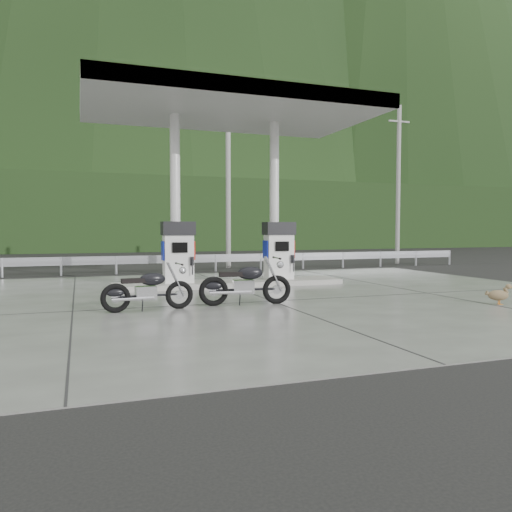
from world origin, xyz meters
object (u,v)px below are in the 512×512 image
object	(u,v)px
gas_pump_left	(178,252)
motorcycle_left	(148,290)
gas_pump_right	(279,251)
motorcycle_right	(246,284)
duck	(498,296)

from	to	relation	value
gas_pump_left	motorcycle_left	world-z (taller)	gas_pump_left
gas_pump_right	motorcycle_left	size ratio (longest dim) A/B	0.98
gas_pump_left	motorcycle_right	bearing A→B (deg)	-77.96
gas_pump_left	motorcycle_left	bearing A→B (deg)	-109.47
gas_pump_left	motorcycle_right	distance (m)	3.96
duck	motorcycle_right	bearing A→B (deg)	-174.62
gas_pump_left	motorcycle_left	size ratio (longest dim) A/B	0.98
motorcycle_right	duck	xyz separation A→B (m)	(5.48, -1.89, -0.27)
gas_pump_left	duck	bearing A→B (deg)	-42.24
gas_pump_right	duck	world-z (taller)	gas_pump_right
gas_pump_left	gas_pump_right	world-z (taller)	same
motorcycle_left	motorcycle_right	bearing A→B (deg)	-1.36
gas_pump_left	motorcycle_right	xyz separation A→B (m)	(0.82, -3.83, -0.58)
motorcycle_left	duck	world-z (taller)	motorcycle_left
gas_pump_right	gas_pump_left	bearing A→B (deg)	180.00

